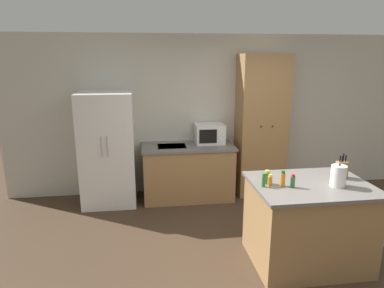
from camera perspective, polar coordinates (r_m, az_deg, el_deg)
name	(u,v)px	position (r m, az deg, el deg)	size (l,w,h in m)	color
ground_plane	(269,263)	(4.16, 12.77, -18.79)	(14.00, 14.00, 0.00)	#423021
wall_back	(225,115)	(5.80, 5.52, 4.91)	(7.20, 0.06, 2.60)	beige
refrigerator	(108,149)	(5.40, -13.84, -0.84)	(0.81, 0.72, 1.74)	white
back_counter	(188,172)	(5.55, -0.69, -4.61)	(1.46, 0.70, 0.88)	#9E7547
pantry_cabinet	(261,126)	(5.71, 11.44, 2.97)	(0.77, 0.54, 2.29)	#9E7547
kitchen_island	(308,223)	(4.08, 18.71, -12.36)	(1.26, 0.96, 0.94)	#9E7547
microwave	(209,134)	(5.55, 2.90, 1.75)	(0.46, 0.39, 0.31)	white
knife_block	(342,169)	(4.17, 23.68, -3.87)	(0.12, 0.08, 0.28)	#9E7547
spice_bottle_tall_dark	(270,181)	(3.69, 12.87, -5.97)	(0.05, 0.05, 0.13)	orange
spice_bottle_short_red	(293,181)	(3.71, 16.45, -5.97)	(0.05, 0.05, 0.14)	#337033
spice_bottle_amber_oil	(264,181)	(3.65, 11.84, -6.01)	(0.04, 0.04, 0.14)	#337033
spice_bottle_green_herb	(267,177)	(3.74, 12.41, -5.45)	(0.06, 0.06, 0.15)	#337033
spice_bottle_pale_salt	(283,179)	(3.71, 14.87, -5.64)	(0.05, 0.05, 0.17)	orange
kettle	(338,176)	(3.88, 23.21, -4.92)	(0.16, 0.16, 0.25)	white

